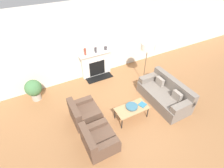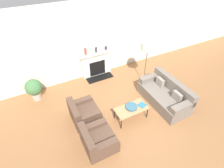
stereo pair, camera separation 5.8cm
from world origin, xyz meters
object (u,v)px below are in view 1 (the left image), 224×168
at_px(bowl, 132,106).
at_px(potted_plant, 34,89).
at_px(couch, 165,95).
at_px(book, 142,105).
at_px(mantel_vase_center_left, 96,50).
at_px(floor_lamp, 148,49).
at_px(armchair_near, 98,140).
at_px(armchair_far, 84,113).
at_px(coffee_table, 132,109).
at_px(fireplace, 96,64).
at_px(mantel_vase_center_right, 106,48).
at_px(mantel_vase_left, 85,52).

xyz_separation_m(bowl, potted_plant, (-2.46, 2.23, -0.00)).
distance_m(bowl, potted_plant, 3.32).
height_order(couch, book, couch).
bearing_deg(mantel_vase_center_left, potted_plant, -171.47).
bearing_deg(couch, bowl, -87.38).
distance_m(bowl, floor_lamp, 2.12).
xyz_separation_m(armchair_near, armchair_far, (0.00, 1.04, 0.00)).
bearing_deg(floor_lamp, armchair_near, -147.51).
xyz_separation_m(floor_lamp, potted_plant, (-3.85, 0.96, -1.00)).
distance_m(armchair_far, coffee_table, 1.44).
bearing_deg(book, mantel_vase_center_left, 78.68).
xyz_separation_m(fireplace, mantel_vase_center_right, (0.45, 0.02, 0.59)).
bearing_deg(couch, floor_lamp, -179.99).
xyz_separation_m(book, mantel_vase_left, (-0.75, 2.66, 0.72)).
bearing_deg(fireplace, mantel_vase_center_right, 1.97).
bearing_deg(coffee_table, couch, 3.71).
xyz_separation_m(coffee_table, floor_lamp, (1.40, 1.30, 1.07)).
xyz_separation_m(fireplace, couch, (1.40, -2.52, -0.20)).
height_order(bowl, potted_plant, potted_plant).
relative_size(armchair_near, mantel_vase_center_right, 5.95).
bearing_deg(armchair_far, potted_plant, 35.20).
bearing_deg(potted_plant, bowl, -42.14).
height_order(couch, floor_lamp, floor_lamp).
relative_size(bowl, mantel_vase_center_left, 1.74).
height_order(armchair_near, armchair_far, same).
distance_m(fireplace, mantel_vase_left, 0.77).
height_order(armchair_near, bowl, armchair_near).
bearing_deg(fireplace, mantel_vase_left, 177.75).
height_order(fireplace, book, fireplace).
relative_size(coffee_table, mantel_vase_center_left, 4.90).
relative_size(floor_lamp, potted_plant, 2.13).
relative_size(couch, floor_lamp, 1.09).
relative_size(fireplace, mantel_vase_left, 4.87).
relative_size(coffee_table, mantel_vase_left, 3.73).
distance_m(armchair_far, mantel_vase_left, 2.37).
distance_m(coffee_table, potted_plant, 3.33).
bearing_deg(mantel_vase_center_right, mantel_vase_center_left, 180.00).
relative_size(armchair_near, mantel_vase_left, 3.19).
distance_m(book, floor_lamp, 1.98).
xyz_separation_m(armchair_far, floor_lamp, (2.69, 0.68, 1.19)).
xyz_separation_m(couch, potted_plant, (-3.85, 2.16, 0.16)).
bearing_deg(floor_lamp, mantel_vase_center_right, 125.48).
height_order(fireplace, mantel_vase_center_right, mantel_vase_center_right).
xyz_separation_m(couch, mantel_vase_center_left, (-1.37, 2.54, 0.82)).
distance_m(fireplace, mantel_vase_center_right, 0.74).
relative_size(fireplace, floor_lamp, 0.78).
bearing_deg(mantel_vase_center_right, potted_plant, -172.70).
height_order(book, mantel_vase_center_right, mantel_vase_center_right).
height_order(bowl, book, bowl).
bearing_deg(fireplace, coffee_table, -89.99).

